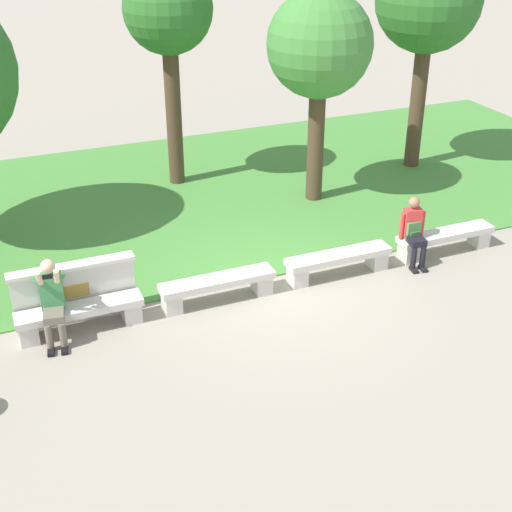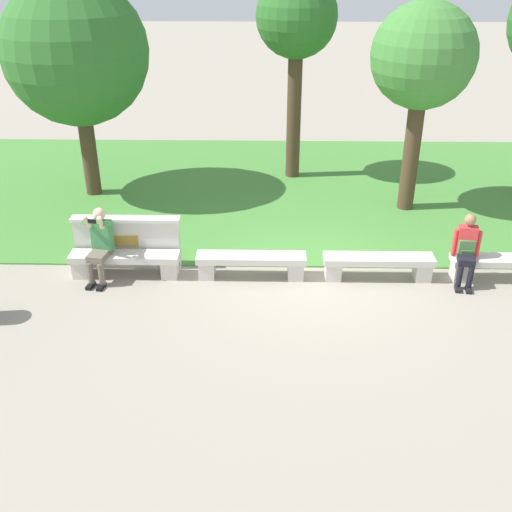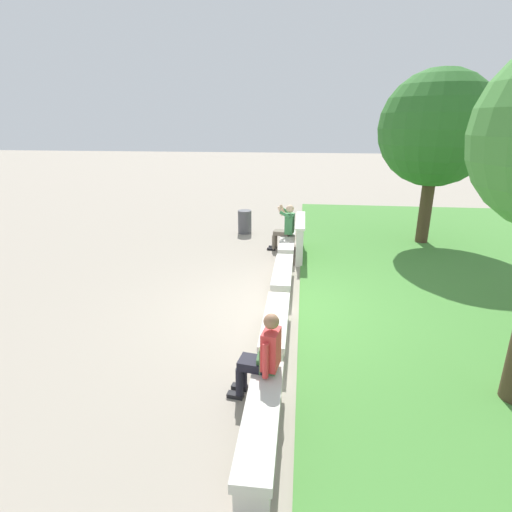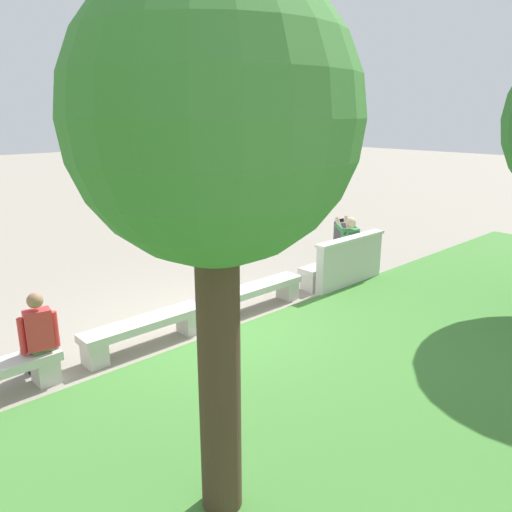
# 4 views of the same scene
# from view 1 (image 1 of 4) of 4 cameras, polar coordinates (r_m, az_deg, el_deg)

# --- Properties ---
(ground_plane) EXTENTS (80.00, 80.00, 0.00)m
(ground_plane) POSITION_cam_1_polar(r_m,az_deg,el_deg) (12.43, 1.90, -2.55)
(ground_plane) COLOR gray
(grass_strip) EXTENTS (20.81, 8.00, 0.03)m
(grass_strip) POSITION_cam_1_polar(r_m,az_deg,el_deg) (16.08, -4.55, 4.87)
(grass_strip) COLOR #478438
(grass_strip) RESTS_ON ground
(bench_main) EXTENTS (1.97, 0.40, 0.45)m
(bench_main) POSITION_cam_1_polar(r_m,az_deg,el_deg) (11.48, -13.89, -4.54)
(bench_main) COLOR beige
(bench_main) RESTS_ON ground
(bench_near) EXTENTS (1.97, 0.40, 0.45)m
(bench_near) POSITION_cam_1_polar(r_m,az_deg,el_deg) (11.91, -3.09, -2.39)
(bench_near) COLOR beige
(bench_near) RESTS_ON ground
(bench_mid) EXTENTS (1.97, 0.40, 0.45)m
(bench_mid) POSITION_cam_1_polar(r_m,az_deg,el_deg) (12.74, 6.60, -0.37)
(bench_mid) COLOR beige
(bench_mid) RESTS_ON ground
(bench_far) EXTENTS (1.97, 0.40, 0.45)m
(bench_far) POSITION_cam_1_polar(r_m,az_deg,el_deg) (13.90, 14.89, 1.36)
(bench_far) COLOR beige
(bench_far) RESTS_ON ground
(backrest_wall_with_plaque) EXTENTS (1.97, 0.24, 1.01)m
(backrest_wall_with_plaque) POSITION_cam_1_polar(r_m,az_deg,el_deg) (11.66, -14.31, -2.81)
(backrest_wall_with_plaque) COLOR beige
(backrest_wall_with_plaque) RESTS_ON ground
(person_photographer) EXTENTS (0.51, 0.76, 1.32)m
(person_photographer) POSITION_cam_1_polar(r_m,az_deg,el_deg) (11.16, -16.02, -3.23)
(person_photographer) COLOR black
(person_photographer) RESTS_ON ground
(person_distant) EXTENTS (0.47, 0.71, 1.26)m
(person_distant) POSITION_cam_1_polar(r_m,az_deg,el_deg) (13.26, 12.52, 2.11)
(person_distant) COLOR black
(person_distant) RESTS_ON ground
(backpack) EXTENTS (0.28, 0.24, 0.43)m
(backpack) POSITION_cam_1_polar(r_m,az_deg,el_deg) (13.32, 12.36, 2.03)
(backpack) COLOR #4C7F47
(backpack) RESTS_ON bench_far
(tree_behind_wall) EXTENTS (2.16, 2.16, 4.44)m
(tree_behind_wall) POSITION_cam_1_polar(r_m,az_deg,el_deg) (14.92, 5.11, 16.27)
(tree_behind_wall) COLOR #4C3826
(tree_behind_wall) RESTS_ON ground
(tree_left_background) EXTENTS (1.91, 1.91, 4.85)m
(tree_left_background) POSITION_cam_1_polar(r_m,az_deg,el_deg) (15.83, -7.04, 18.62)
(tree_left_background) COLOR #4C3826
(tree_left_background) RESTS_ON ground
(tree_far_back) EXTENTS (2.39, 2.39, 5.13)m
(tree_far_back) POSITION_cam_1_polar(r_m,az_deg,el_deg) (17.23, 13.63, 19.16)
(tree_far_back) COLOR #4C3826
(tree_far_back) RESTS_ON ground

